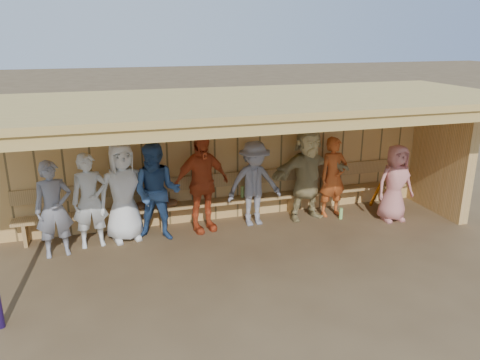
% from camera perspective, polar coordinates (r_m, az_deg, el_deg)
% --- Properties ---
extents(ground, '(90.00, 90.00, 0.00)m').
position_cam_1_polar(ground, '(8.11, 0.72, -7.81)').
color(ground, brown).
rests_on(ground, ground).
extents(player_a, '(0.64, 0.48, 1.59)m').
position_cam_1_polar(player_a, '(7.99, -21.76, -3.34)').
color(player_a, gray).
rests_on(player_a, ground).
extents(player_b, '(0.94, 0.71, 1.74)m').
position_cam_1_polar(player_b, '(8.22, -14.04, -1.45)').
color(player_b, white).
rests_on(player_b, ground).
extents(player_c, '(1.01, 0.90, 1.72)m').
position_cam_1_polar(player_c, '(8.12, -10.10, -1.49)').
color(player_c, '#315286').
rests_on(player_c, ground).
extents(player_d, '(1.13, 0.69, 1.80)m').
position_cam_1_polar(player_d, '(8.37, -4.72, -0.41)').
color(player_d, '#C6471F').
rests_on(player_d, ground).
extents(player_e, '(1.06, 0.63, 1.60)m').
position_cam_1_polar(player_e, '(8.65, 1.73, -0.45)').
color(player_e, gray).
rests_on(player_e, ground).
extents(player_f, '(1.72, 0.75, 1.80)m').
position_cam_1_polar(player_f, '(9.00, 8.21, 0.75)').
color(player_f, tan).
rests_on(player_f, ground).
extents(player_g, '(0.60, 0.42, 1.57)m').
position_cam_1_polar(player_g, '(9.27, 11.29, 0.36)').
color(player_g, '#C5531F').
rests_on(player_g, ground).
extents(player_h, '(0.74, 0.49, 1.49)m').
position_cam_1_polar(player_h, '(9.34, 18.38, -0.35)').
color(player_h, tan).
rests_on(player_h, ground).
extents(player_extra, '(0.63, 0.46, 1.62)m').
position_cam_1_polar(player_extra, '(8.14, -17.82, -2.43)').
color(player_extra, silver).
rests_on(player_extra, ground).
extents(dugout_structure, '(8.80, 3.20, 2.50)m').
position_cam_1_polar(dugout_structure, '(8.29, 1.91, 5.16)').
color(dugout_structure, tan).
rests_on(dugout_structure, ground).
extents(bench, '(7.60, 0.34, 0.93)m').
position_cam_1_polar(bench, '(8.90, -1.42, -1.79)').
color(bench, tan).
rests_on(bench, ground).
extents(dugout_equipment, '(5.49, 0.62, 0.80)m').
position_cam_1_polar(dugout_equipment, '(8.66, -4.95, -2.66)').
color(dugout_equipment, orange).
rests_on(dugout_equipment, ground).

